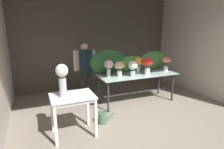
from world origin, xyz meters
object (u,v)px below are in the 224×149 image
side_table_white (73,101)px  vase_coral_snapdragons (166,61)px  vase_white_roses_tall (62,78)px  vase_ivory_stock (133,67)px  florist (85,65)px  vase_scarlet_hydrangea (147,64)px  watering_can (103,118)px  display_table_glass (137,78)px  vase_blush_roses (109,66)px  vase_sunset_carnations (138,63)px  vase_peach_tulips (119,67)px

side_table_white → vase_coral_snapdragons: (2.86, 0.96, 0.38)m
vase_white_roses_tall → vase_ivory_stock: bearing=23.0°
vase_white_roses_tall → florist: bearing=63.1°
florist → vase_scarlet_hydrangea: (1.44, -0.88, 0.08)m
side_table_white → watering_can: size_ratio=2.27×
vase_scarlet_hydrangea → vase_ivory_stock: vase_scarlet_hydrangea is taller
display_table_glass → vase_blush_roses: (-0.81, 0.02, 0.40)m
vase_blush_roses → vase_coral_snapdragons: size_ratio=1.01×
florist → vase_coral_snapdragons: (2.16, -0.73, 0.07)m
vase_blush_roses → vase_sunset_carnations: vase_sunset_carnations is taller
vase_white_roses_tall → watering_can: size_ratio=1.70×
side_table_white → vase_blush_roses: vase_blush_roses is taller
vase_white_roses_tall → vase_coral_snapdragons: bearing=17.6°
vase_blush_roses → vase_sunset_carnations: (0.89, 0.08, -0.01)m
vase_blush_roses → vase_coral_snapdragons: bearing=-1.5°
vase_sunset_carnations → watering_can: (-1.36, -0.89, -0.93)m
vase_ivory_stock → watering_can: size_ratio=1.12×
vase_scarlet_hydrangea → vase_white_roses_tall: 2.44m
side_table_white → vase_peach_tulips: (1.38, 0.91, 0.34)m
watering_can → vase_sunset_carnations: bearing=33.2°
florist → vase_white_roses_tall: size_ratio=2.69×
vase_peach_tulips → florist: bearing=131.3°
vase_coral_snapdragons → vase_white_roses_tall: bearing=-162.4°
vase_peach_tulips → display_table_glass: bearing=7.4°
vase_blush_roses → vase_white_roses_tall: size_ratio=0.71×
display_table_glass → florist: 1.46m
vase_white_roses_tall → vase_sunset_carnations: bearing=26.3°
vase_scarlet_hydrangea → vase_blush_roses: bearing=169.6°
vase_peach_tulips → vase_scarlet_hydrangea: vase_scarlet_hydrangea is taller
florist → vase_blush_roses: 0.81m
vase_sunset_carnations → watering_can: size_ratio=1.21×
vase_sunset_carnations → vase_white_roses_tall: vase_white_roses_tall is taller
side_table_white → vase_white_roses_tall: bearing=179.6°
display_table_glass → vase_sunset_carnations: vase_sunset_carnations is taller
side_table_white → vase_ivory_stock: (1.69, 0.79, 0.35)m
vase_ivory_stock → display_table_glass: bearing=38.5°
vase_peach_tulips → vase_blush_roses: 0.27m
vase_ivory_stock → vase_sunset_carnations: bearing=41.8°
vase_sunset_carnations → vase_coral_snapdragons: bearing=-8.4°
side_table_white → vase_coral_snapdragons: bearing=18.5°
vase_coral_snapdragons → vase_white_roses_tall: (-3.02, -0.95, 0.07)m
vase_scarlet_hydrangea → watering_can: vase_scarlet_hydrangea is taller
vase_blush_roses → vase_ivory_stock: 0.61m
side_table_white → vase_peach_tulips: 1.69m
vase_blush_roses → vase_scarlet_hydrangea: vase_scarlet_hydrangea is taller
display_table_glass → vase_blush_roses: vase_blush_roses is taller
watering_can → vase_blush_roses: bearing=60.1°
vase_peach_tulips → vase_white_roses_tall: 1.79m
vase_peach_tulips → vase_sunset_carnations: size_ratio=0.89×
vase_ivory_stock → vase_white_roses_tall: size_ratio=0.66×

